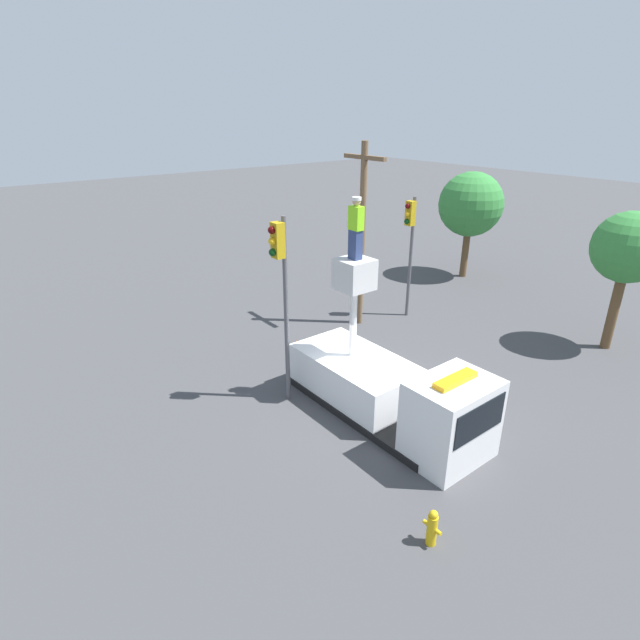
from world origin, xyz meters
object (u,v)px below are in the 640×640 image
Objects in this scene: traffic_light_pole at (281,276)px; tree_right_bg at (629,249)px; traffic_light_across at (410,234)px; fire_hydrant at (432,528)px; utility_pole at (362,230)px; traffic_cone_rear at (297,349)px; bucket_truck at (385,390)px; tree_left_bg at (471,205)px; worker at (356,229)px.

traffic_light_pole is 12.65m from tree_right_bg.
traffic_light_across is 13.04m from fire_hydrant.
utility_pole reaches higher than fire_hydrant.
fire_hydrant is at bearing -17.54° from traffic_cone_rear.
traffic_light_across reaches higher than traffic_cone_rear.
bucket_truck is 14.98m from tree_left_bg.
bucket_truck is 4.47m from traffic_light_pole.
traffic_light_pole is 1.04× the size of tree_left_bg.
worker is (-1.46, 0.00, 4.50)m from bucket_truck.
utility_pole reaches higher than traffic_light_across.
tree_left_bg is at bearing 98.24° from utility_pole.
traffic_light_pole reaches higher than fire_hydrant.
traffic_light_across is at bearing -151.52° from tree_right_bg.
utility_pole is at bearing 143.84° from bucket_truck.
utility_pole reaches higher than traffic_cone_rear.
traffic_light_pole is 0.78× the size of utility_pole.
worker is 0.34× the size of traffic_light_across.
traffic_light_across reaches higher than fire_hydrant.
bucket_truck is 10.63m from tree_right_bg.
tree_left_bg is (-2.25, 12.75, 3.54)m from traffic_cone_rear.
traffic_cone_rear is at bearing 177.79° from bucket_truck.
traffic_light_across is at bearing 135.67° from fire_hydrant.
utility_pole is (1.27, -8.77, 0.14)m from tree_left_bg.
traffic_light_pole is 1.11× the size of tree_right_bg.
utility_pole is (-0.99, 3.98, 3.67)m from traffic_cone_rear.
worker is 2.50m from traffic_light_pole.
fire_hydrant is 0.12× the size of utility_pole.
worker is at bearing 180.00° from bucket_truck.
worker is 7.84m from fire_hydrant.
utility_pole is at bearing 103.90° from traffic_cone_rear.
traffic_cone_rear is (-8.73, 2.76, -0.10)m from fire_hydrant.
traffic_light_across is at bearing 106.86° from traffic_light_pole.
bucket_truck is at bearing -2.21° from traffic_cone_rear.
bucket_truck is at bearing -100.88° from tree_right_bg.
bucket_truck is at bearing -61.70° from tree_left_bg.
bucket_truck is 1.18× the size of tree_left_bg.
traffic_light_pole is 1.12× the size of traffic_light_across.
fire_hydrant reaches higher than traffic_cone_rear.
fire_hydrant is at bearing -54.70° from tree_left_bg.
utility_pole is at bearing 135.46° from worker.
traffic_light_pole is at bearing -62.42° from utility_pole.
fire_hydrant is at bearing -25.17° from worker.
traffic_light_pole reaches higher than traffic_cone_rear.
bucket_truck is 1.26× the size of traffic_light_across.
utility_pole reaches higher than traffic_light_pole.
tree_left_bg is at bearing 106.57° from traffic_light_pole.
tree_left_bg is 9.35m from tree_right_bg.
utility_pole is (-3.11, 5.96, -0.08)m from traffic_light_pole.
tree_left_bg reaches higher than tree_right_bg.
tree_right_bg is (1.93, 10.02, 2.99)m from bucket_truck.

